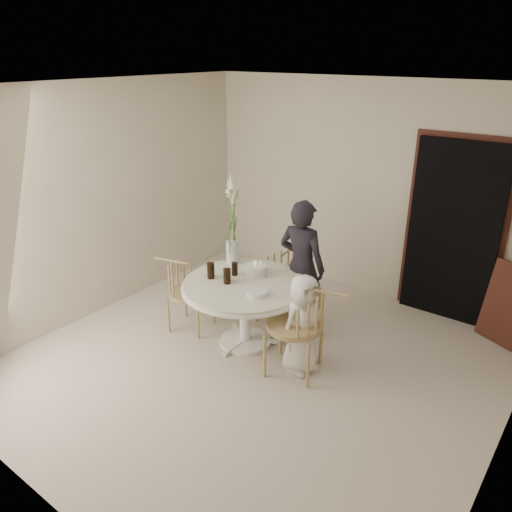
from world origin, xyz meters
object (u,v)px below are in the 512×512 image
Objects in this scene: birthday_cake at (256,270)px; table at (245,292)px; boy at (303,324)px; chair_right at (308,319)px; flower_vase at (232,229)px; chair_left at (181,284)px; chair_far at (284,275)px; girl at (302,266)px.

table is at bearing -84.05° from birthday_cake.
birthday_cake is at bearing 84.38° from boy.
chair_right is at bearing -5.25° from table.
birthday_cake is 0.23× the size of flower_vase.
birthday_cake reaches higher than chair_left.
flower_vase reaches higher than chair_left.
chair_right is 3.96× the size of birthday_cake.
table is at bearing -94.15° from chair_left.
table is 0.78m from chair_far.
girl is 0.87m from boy.
chair_left is 0.90m from birthday_cake.
flower_vase reaches higher than girl.
chair_right is (0.82, -0.08, -0.00)m from table.
boy is at bearing -17.49° from flower_vase.
chair_far is 0.79× the size of boy.
table is 1.27× the size of flower_vase.
chair_right is 0.13m from boy.
chair_right is 0.91m from girl.
table is 5.54× the size of birthday_cake.
girl is at bearing 53.53° from birthday_cake.
chair_left is 1.56m from boy.
chair_far is 1.20m from chair_left.
chair_left is 0.79× the size of boy.
girl is 0.53m from birthday_cake.
flower_vase is at bearing 143.08° from table.
flower_vase is (-0.44, 0.33, 0.52)m from table.
table is 0.87× the size of girl.
table is at bearing 100.08° from boy.
birthday_cake is at bearing -79.13° from chair_left.
chair_far is at bearing -149.06° from chair_right.
girl reaches higher than chair_left.
chair_far is at bearing 90.65° from birthday_cake.
flower_vase is at bearing 165.58° from birthday_cake.
chair_far is at bearing 57.06° from boy.
chair_far is at bearing -23.18° from girl.
girl reaches higher than chair_right.
chair_far is 3.39× the size of birthday_cake.
chair_far is at bearing 92.19° from table.
chair_left is (-0.80, -0.15, -0.09)m from table.
girl is at bearing 47.06° from boy.
boy reaches higher than table.
boy is at bearing -53.65° from chair_far.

